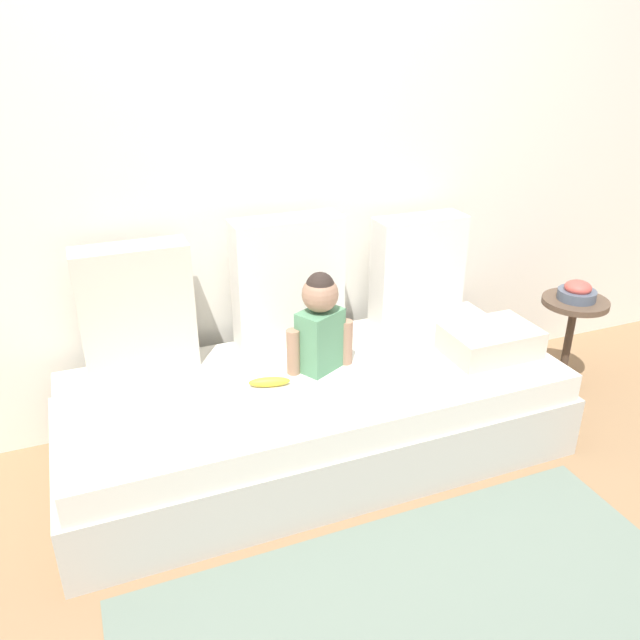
{
  "coord_description": "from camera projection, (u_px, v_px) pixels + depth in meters",
  "views": [
    {
      "loc": [
        -0.84,
        -2.16,
        1.74
      ],
      "look_at": [
        0.02,
        0.0,
        0.65
      ],
      "focal_mm": 35.51,
      "sensor_mm": 36.0,
      "label": 1
    }
  ],
  "objects": [
    {
      "name": "floor_rug",
      "position": [
        430.0,
        629.0,
        2.01
      ],
      "size": [
        1.93,
        1.0,
        0.01
      ],
      "primitive_type": "cube",
      "color": "slate",
      "rests_on": "ground"
    },
    {
      "name": "throw_pillow_center",
      "position": [
        288.0,
        282.0,
        2.83
      ],
      "size": [
        0.49,
        0.16,
        0.59
      ],
      "primitive_type": "cube",
      "color": "silver",
      "rests_on": "couch"
    },
    {
      "name": "ground_plane",
      "position": [
        316.0,
        452.0,
        2.84
      ],
      "size": [
        12.0,
        12.0,
        0.0
      ],
      "primitive_type": "plane",
      "color": "#93704C"
    },
    {
      "name": "throw_pillow_left",
      "position": [
        137.0,
        309.0,
        2.62
      ],
      "size": [
        0.46,
        0.16,
        0.54
      ],
      "primitive_type": "cube",
      "color": "beige",
      "rests_on": "couch"
    },
    {
      "name": "throw_pillow_right",
      "position": [
        417.0,
        270.0,
        3.07
      ],
      "size": [
        0.44,
        0.16,
        0.52
      ],
      "primitive_type": "cube",
      "color": "silver",
      "rests_on": "couch"
    },
    {
      "name": "banana",
      "position": [
        269.0,
        382.0,
        2.57
      ],
      "size": [
        0.18,
        0.09,
        0.04
      ],
      "primitive_type": "ellipsoid",
      "rotation": [
        0.0,
        0.0,
        -0.27
      ],
      "color": "yellow",
      "rests_on": "couch"
    },
    {
      "name": "folded_blanket",
      "position": [
        490.0,
        341.0,
        2.82
      ],
      "size": [
        0.4,
        0.28,
        0.12
      ],
      "primitive_type": "cube",
      "color": "beige",
      "rests_on": "couch"
    },
    {
      "name": "fruit_bowl",
      "position": [
        577.0,
        292.0,
        3.17
      ],
      "size": [
        0.19,
        0.19,
        0.1
      ],
      "color": "#4C5666",
      "rests_on": "side_table"
    },
    {
      "name": "side_table",
      "position": [
        572.0,
        321.0,
        3.24
      ],
      "size": [
        0.33,
        0.33,
        0.49
      ],
      "color": "brown",
      "rests_on": "ground"
    },
    {
      "name": "couch",
      "position": [
        316.0,
        415.0,
        2.76
      ],
      "size": [
        2.14,
        0.88,
        0.4
      ],
      "color": "beige",
      "rests_on": "ground"
    },
    {
      "name": "back_wall",
      "position": [
        269.0,
        159.0,
        2.81
      ],
      "size": [
        5.34,
        0.1,
        2.4
      ],
      "primitive_type": "cube",
      "color": "silver",
      "rests_on": "ground"
    },
    {
      "name": "toddler",
      "position": [
        320.0,
        321.0,
        2.63
      ],
      "size": [
        0.3,
        0.2,
        0.44
      ],
      "color": "#568E66",
      "rests_on": "couch"
    }
  ]
}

